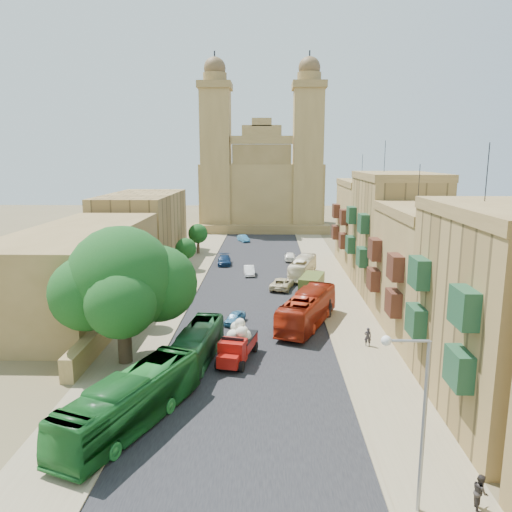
{
  "coord_description": "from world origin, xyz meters",
  "views": [
    {
      "loc": [
        1.46,
        -31.83,
        15.53
      ],
      "look_at": [
        0.0,
        26.0,
        4.0
      ],
      "focal_mm": 35.0,
      "sensor_mm": 36.0,
      "label": 1
    }
  ],
  "objects_px": {
    "church": "(262,185)",
    "car_white_a": "(249,270)",
    "pedestrian_b": "(480,492)",
    "ficus_tree": "(123,283)",
    "bus_red_east": "(307,309)",
    "car_dkblue": "(224,260)",
    "streetlamp": "(414,403)",
    "pedestrian_c": "(329,308)",
    "olive_pickup": "(312,284)",
    "bus_green_north": "(197,346)",
    "street_tree_a": "(143,297)",
    "red_truck": "(237,343)",
    "car_blue_b": "(243,238)",
    "street_tree_d": "(198,234)",
    "car_white_b": "(290,256)",
    "bus_cream_east": "(303,268)",
    "pedestrian_a": "(368,337)",
    "street_tree_c": "(186,249)",
    "car_blue_a": "(235,318)",
    "car_cream": "(282,283)",
    "bus_green_south": "(131,402)",
    "street_tree_b": "(169,267)"
  },
  "relations": [
    {
      "from": "car_white_b",
      "to": "pedestrian_b",
      "type": "height_order",
      "value": "pedestrian_b"
    },
    {
      "from": "bus_cream_east",
      "to": "pedestrian_c",
      "type": "distance_m",
      "value": 16.67
    },
    {
      "from": "bus_green_south",
      "to": "car_dkblue",
      "type": "relative_size",
      "value": 2.46
    },
    {
      "from": "church",
      "to": "car_white_a",
      "type": "height_order",
      "value": "church"
    },
    {
      "from": "ficus_tree",
      "to": "car_white_a",
      "type": "height_order",
      "value": "ficus_tree"
    },
    {
      "from": "car_cream",
      "to": "car_white_b",
      "type": "bearing_deg",
      "value": -83.11
    },
    {
      "from": "streetlamp",
      "to": "olive_pickup",
      "type": "relative_size",
      "value": 1.5
    },
    {
      "from": "street_tree_a",
      "to": "car_blue_b",
      "type": "bearing_deg",
      "value": 81.91
    },
    {
      "from": "olive_pickup",
      "to": "car_white_b",
      "type": "bearing_deg",
      "value": 95.51
    },
    {
      "from": "red_truck",
      "to": "olive_pickup",
      "type": "distance_m",
      "value": 21.06
    },
    {
      "from": "olive_pickup",
      "to": "pedestrian_b",
      "type": "distance_m",
      "value": 36.35
    },
    {
      "from": "bus_cream_east",
      "to": "car_white_b",
      "type": "xyz_separation_m",
      "value": [
        -1.23,
        10.47,
        -0.61
      ]
    },
    {
      "from": "pedestrian_a",
      "to": "street_tree_a",
      "type": "bearing_deg",
      "value": -1.41
    },
    {
      "from": "car_white_a",
      "to": "pedestrian_c",
      "type": "xyz_separation_m",
      "value": [
        8.59,
        -17.62,
        0.31
      ]
    },
    {
      "from": "bus_red_east",
      "to": "street_tree_c",
      "type": "bearing_deg",
      "value": -36.03
    },
    {
      "from": "red_truck",
      "to": "pedestrian_c",
      "type": "xyz_separation_m",
      "value": [
        8.42,
        10.84,
        -0.45
      ]
    },
    {
      "from": "bus_red_east",
      "to": "car_dkblue",
      "type": "relative_size",
      "value": 2.44
    },
    {
      "from": "red_truck",
      "to": "car_blue_b",
      "type": "relative_size",
      "value": 1.54
    },
    {
      "from": "car_white_b",
      "to": "street_tree_c",
      "type": "bearing_deg",
      "value": 25.76
    },
    {
      "from": "pedestrian_c",
      "to": "bus_green_north",
      "type": "bearing_deg",
      "value": -69.58
    },
    {
      "from": "bus_cream_east",
      "to": "car_dkblue",
      "type": "bearing_deg",
      "value": -20.09
    },
    {
      "from": "street_tree_b",
      "to": "red_truck",
      "type": "height_order",
      "value": "street_tree_b"
    },
    {
      "from": "street_tree_d",
      "to": "car_white_b",
      "type": "distance_m",
      "value": 15.95
    },
    {
      "from": "car_blue_b",
      "to": "bus_green_north",
      "type": "bearing_deg",
      "value": -114.84
    },
    {
      "from": "street_tree_c",
      "to": "pedestrian_a",
      "type": "xyz_separation_m",
      "value": [
        19.79,
        -28.18,
        -2.2
      ]
    },
    {
      "from": "bus_red_east",
      "to": "car_dkblue",
      "type": "bearing_deg",
      "value": -48.42
    },
    {
      "from": "street_tree_c",
      "to": "car_white_b",
      "type": "relative_size",
      "value": 1.13
    },
    {
      "from": "street_tree_a",
      "to": "bus_green_north",
      "type": "bearing_deg",
      "value": -52.87
    },
    {
      "from": "car_blue_b",
      "to": "car_dkblue",
      "type": "bearing_deg",
      "value": -119.09
    },
    {
      "from": "car_dkblue",
      "to": "pedestrian_c",
      "type": "height_order",
      "value": "pedestrian_c"
    },
    {
      "from": "car_blue_b",
      "to": "pedestrian_c",
      "type": "relative_size",
      "value": 1.98
    },
    {
      "from": "street_tree_a",
      "to": "streetlamp",
      "type": "distance_m",
      "value": 29.92
    },
    {
      "from": "streetlamp",
      "to": "pedestrian_c",
      "type": "relative_size",
      "value": 4.44
    },
    {
      "from": "red_truck",
      "to": "olive_pickup",
      "type": "height_order",
      "value": "red_truck"
    },
    {
      "from": "pedestrian_b",
      "to": "pedestrian_c",
      "type": "height_order",
      "value": "pedestrian_c"
    },
    {
      "from": "red_truck",
      "to": "bus_green_north",
      "type": "bearing_deg",
      "value": -170.89
    },
    {
      "from": "pedestrian_b",
      "to": "ficus_tree",
      "type": "bearing_deg",
      "value": 60.28
    },
    {
      "from": "streetlamp",
      "to": "bus_red_east",
      "type": "height_order",
      "value": "streetlamp"
    },
    {
      "from": "bus_green_south",
      "to": "car_blue_a",
      "type": "relative_size",
      "value": 3.55
    },
    {
      "from": "street_tree_a",
      "to": "pedestrian_c",
      "type": "relative_size",
      "value": 2.33
    },
    {
      "from": "ficus_tree",
      "to": "pedestrian_a",
      "type": "bearing_deg",
      "value": 11.23
    },
    {
      "from": "church",
      "to": "street_tree_c",
      "type": "bearing_deg",
      "value": -103.21
    },
    {
      "from": "car_blue_a",
      "to": "pedestrian_b",
      "type": "bearing_deg",
      "value": -45.93
    },
    {
      "from": "red_truck",
      "to": "pedestrian_a",
      "type": "distance_m",
      "value": 11.2
    },
    {
      "from": "ficus_tree",
      "to": "car_blue_b",
      "type": "bearing_deg",
      "value": 83.66
    },
    {
      "from": "street_tree_a",
      "to": "pedestrian_a",
      "type": "bearing_deg",
      "value": -11.93
    },
    {
      "from": "bus_green_north",
      "to": "pedestrian_a",
      "type": "bearing_deg",
      "value": 21.45
    },
    {
      "from": "bus_cream_east",
      "to": "pedestrian_c",
      "type": "height_order",
      "value": "bus_cream_east"
    },
    {
      "from": "car_blue_b",
      "to": "pedestrian_b",
      "type": "distance_m",
      "value": 73.0
    },
    {
      "from": "car_white_b",
      "to": "car_blue_b",
      "type": "bearing_deg",
      "value": -63.33
    }
  ]
}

